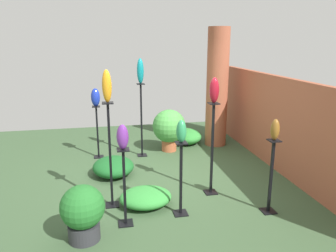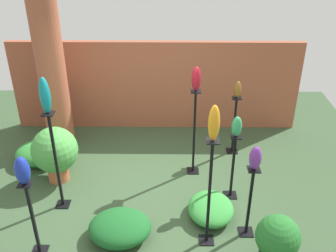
{
  "view_description": "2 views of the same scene",
  "coord_description": "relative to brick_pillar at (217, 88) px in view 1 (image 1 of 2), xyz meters",
  "views": [
    {
      "loc": [
        5.4,
        -1.01,
        2.44
      ],
      "look_at": [
        -0.01,
        0.07,
        0.99
      ],
      "focal_mm": 35.0,
      "sensor_mm": 36.0,
      "label": 1
    },
    {
      "loc": [
        0.32,
        -4.86,
        3.97
      ],
      "look_at": [
        0.26,
        0.3,
        1.08
      ],
      "focal_mm": 42.0,
      "sensor_mm": 36.0,
      "label": 2
    }
  ],
  "objects": [
    {
      "name": "ground_plane",
      "position": [
        1.79,
        -1.59,
        -1.37
      ],
      "size": [
        8.0,
        8.0,
        0.0
      ],
      "primitive_type": "plane",
      "color": "#385133"
    },
    {
      "name": "brick_wall_back",
      "position": [
        1.79,
        0.66,
        -0.47
      ],
      "size": [
        5.6,
        0.12,
        1.79
      ],
      "primitive_type": "cube",
      "color": "#9E5138",
      "rests_on": "ground"
    },
    {
      "name": "brick_pillar",
      "position": [
        0.0,
        0.0,
        0.0
      ],
      "size": [
        0.5,
        0.5,
        2.74
      ],
      "primitive_type": "cylinder",
      "color": "#9E5138",
      "rests_on": "ground"
    },
    {
      "name": "pedestal_ruby",
      "position": [
        2.48,
        -0.94,
        -0.67
      ],
      "size": [
        0.2,
        0.2,
        1.51
      ],
      "color": "black",
      "rests_on": "ground"
    },
    {
      "name": "pedestal_cobalt",
      "position": [
        0.39,
        -2.76,
        -0.86
      ],
      "size": [
        0.2,
        0.2,
        1.12
      ],
      "color": "black",
      "rests_on": "ground"
    },
    {
      "name": "pedestal_jade",
      "position": [
        3.04,
        -1.59,
        -0.87
      ],
      "size": [
        0.2,
        0.2,
        1.09
      ],
      "color": "black",
      "rests_on": "ground"
    },
    {
      "name": "pedestal_amber",
      "position": [
        2.59,
        -2.55,
        -0.63
      ],
      "size": [
        0.2,
        0.2,
        1.6
      ],
      "color": "black",
      "rests_on": "ground"
    },
    {
      "name": "pedestal_violet",
      "position": [
        3.16,
        -2.39,
        -0.88
      ],
      "size": [
        0.2,
        0.2,
        1.08
      ],
      "color": "black",
      "rests_on": "ground"
    },
    {
      "name": "pedestal_teal",
      "position": [
        0.47,
        -1.83,
        -0.64
      ],
      "size": [
        0.2,
        0.2,
        1.57
      ],
      "color": "black",
      "rests_on": "ground"
    },
    {
      "name": "pedestal_bronze",
      "position": [
        3.23,
        -0.31,
        -0.87
      ],
      "size": [
        0.2,
        0.2,
        1.1
      ],
      "color": "black",
      "rests_on": "ground"
    },
    {
      "name": "art_vase_ruby",
      "position": [
        2.48,
        -0.94,
        0.34
      ],
      "size": [
        0.15,
        0.15,
        0.39
      ],
      "primitive_type": "ellipsoid",
      "color": "maroon",
      "rests_on": "pedestal_ruby"
    },
    {
      "name": "art_vase_cobalt",
      "position": [
        0.39,
        -2.76,
        -0.06
      ],
      "size": [
        0.18,
        0.18,
        0.37
      ],
      "primitive_type": "ellipsoid",
      "color": "#192D9E",
      "rests_on": "pedestal_cobalt"
    },
    {
      "name": "art_vase_jade",
      "position": [
        3.04,
        -1.59,
        -0.12
      ],
      "size": [
        0.15,
        0.14,
        0.32
      ],
      "primitive_type": "ellipsoid",
      "color": "#2D9356",
      "rests_on": "pedestal_jade"
    },
    {
      "name": "art_vase_amber",
      "position": [
        2.59,
        -2.55,
        0.46
      ],
      "size": [
        0.14,
        0.13,
        0.46
      ],
      "primitive_type": "ellipsoid",
      "color": "orange",
      "rests_on": "pedestal_amber"
    },
    {
      "name": "art_vase_violet",
      "position": [
        3.16,
        -2.39,
        -0.12
      ],
      "size": [
        0.16,
        0.15,
        0.33
      ],
      "primitive_type": "ellipsoid",
      "color": "#6B2D8C",
      "rests_on": "pedestal_violet"
    },
    {
      "name": "art_vase_teal",
      "position": [
        0.47,
        -1.83,
        0.46
      ],
      "size": [
        0.14,
        0.14,
        0.52
      ],
      "primitive_type": "ellipsoid",
      "color": "#0F727A",
      "rests_on": "pedestal_teal"
    },
    {
      "name": "art_vase_bronze",
      "position": [
        3.23,
        -0.31,
        -0.12
      ],
      "size": [
        0.12,
        0.12,
        0.3
      ],
      "primitive_type": "ellipsoid",
      "color": "brown",
      "rests_on": "pedestal_bronze"
    },
    {
      "name": "potted_plant_front_left",
      "position": [
        0.24,
        -1.19,
        -0.82
      ],
      "size": [
        0.74,
        0.74,
        0.95
      ],
      "color": "#B25B38",
      "rests_on": "ground"
    },
    {
      "name": "potted_plant_back_center",
      "position": [
        3.42,
        -2.92,
        -0.97
      ],
      "size": [
        0.55,
        0.55,
        0.73
      ],
      "color": "#2D2D33",
      "rests_on": "ground"
    },
    {
      "name": "foliage_bed_east",
      "position": [
        1.42,
        -2.48,
        -1.2
      ],
      "size": [
        0.85,
        0.76,
        0.33
      ],
      "primitive_type": "ellipsoid",
      "color": "#195923",
      "rests_on": "ground"
    },
    {
      "name": "foliage_bed_west",
      "position": [
        -0.21,
        -0.67,
        -1.19
      ],
      "size": [
        0.84,
        0.74,
        0.35
      ],
      "primitive_type": "ellipsoid",
      "color": "#338C38",
      "rests_on": "ground"
    },
    {
      "name": "foliage_bed_center",
      "position": [
        2.69,
        -2.05,
        -1.24
      ],
      "size": [
        0.66,
        0.79,
        0.26
      ],
      "primitive_type": "ellipsoid",
      "color": "#338C38",
      "rests_on": "ground"
    }
  ]
}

